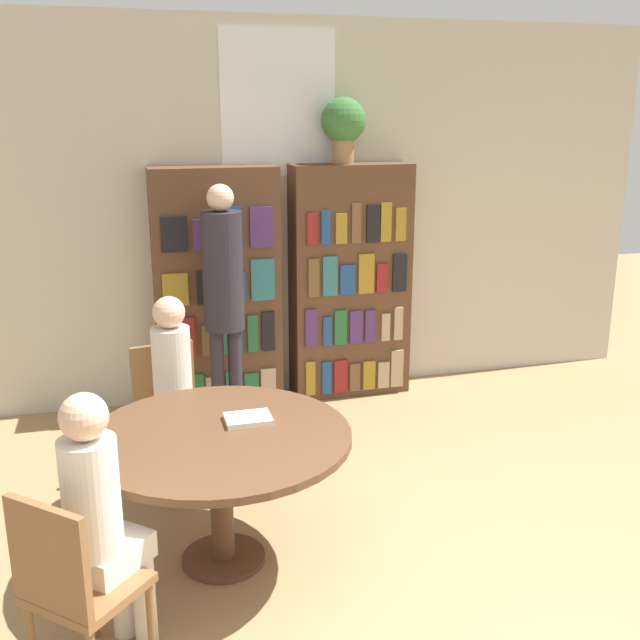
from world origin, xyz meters
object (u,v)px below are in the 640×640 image
(flower_vase, at_px, (343,124))
(chair_near_camera, at_px, (72,582))
(chair_left_side, at_px, (169,408))
(seated_reader_left, at_px, (175,386))
(bookshelf_right, at_px, (350,282))
(reading_table, at_px, (219,452))
(bookshelf_left, at_px, (217,290))
(librarian_standing, at_px, (223,284))
(seated_reader_right, at_px, (101,514))

(flower_vase, bearing_deg, chair_near_camera, -124.39)
(chair_left_side, xyz_separation_m, seated_reader_left, (0.03, -0.18, 0.21))
(bookshelf_right, xyz_separation_m, reading_table, (-1.39, -2.20, -0.31))
(reading_table, relative_size, chair_near_camera, 1.52)
(bookshelf_left, height_order, flower_vase, flower_vase)
(chair_near_camera, xyz_separation_m, chair_left_side, (0.51, 1.73, 0.00))
(bookshelf_right, bearing_deg, seated_reader_left, -137.99)
(reading_table, height_order, librarian_standing, librarian_standing)
(reading_table, bearing_deg, chair_near_camera, -133.32)
(chair_near_camera, height_order, seated_reader_right, seated_reader_right)
(flower_vase, distance_m, seated_reader_left, 2.52)
(bookshelf_right, height_order, reading_table, bookshelf_right)
(flower_vase, bearing_deg, librarian_standing, -154.04)
(bookshelf_right, height_order, librarian_standing, bookshelf_right)
(flower_vase, xyz_separation_m, reading_table, (-1.32, -2.21, -1.57))
(bookshelf_right, height_order, chair_left_side, bookshelf_right)
(flower_vase, xyz_separation_m, seated_reader_left, (-1.47, -1.39, -1.50))
(librarian_standing, bearing_deg, flower_vase, 25.96)
(chair_left_side, relative_size, seated_reader_left, 0.71)
(bookshelf_left, bearing_deg, seated_reader_right, -107.22)
(flower_vase, height_order, reading_table, flower_vase)
(seated_reader_left, bearing_deg, chair_left_side, -90.00)
(flower_vase, bearing_deg, seated_reader_left, -136.61)
(bookshelf_left, xyz_separation_m, bookshelf_right, (1.09, 0.00, -0.00))
(seated_reader_right, bearing_deg, bookshelf_right, 98.44)
(seated_reader_right, bearing_deg, reading_table, 90.00)
(flower_vase, xyz_separation_m, seated_reader_right, (-1.89, -2.81, -1.49))
(chair_near_camera, bearing_deg, bookshelf_left, 114.61)
(bookshelf_left, xyz_separation_m, reading_table, (-0.30, -2.20, -0.32))
(chair_near_camera, relative_size, chair_left_side, 1.00)
(bookshelf_left, bearing_deg, bookshelf_right, 0.01)
(bookshelf_left, relative_size, seated_reader_left, 1.52)
(bookshelf_left, distance_m, librarian_standing, 0.53)
(chair_left_side, bearing_deg, seated_reader_left, 90.00)
(reading_table, xyz_separation_m, librarian_standing, (0.28, 1.70, 0.48))
(chair_near_camera, xyz_separation_m, seated_reader_right, (0.13, 0.13, 0.21))
(bookshelf_right, xyz_separation_m, seated_reader_right, (-1.96, -2.81, -0.24))
(flower_vase, xyz_separation_m, librarian_standing, (-1.04, -0.51, -1.09))
(chair_left_side, xyz_separation_m, seated_reader_right, (-0.38, -1.60, 0.21))
(bookshelf_left, xyz_separation_m, seated_reader_right, (-0.87, -2.81, -0.24))
(bookshelf_right, distance_m, flower_vase, 1.26)
(flower_vase, height_order, chair_near_camera, flower_vase)
(bookshelf_left, bearing_deg, reading_table, -97.78)
(bookshelf_right, relative_size, chair_left_side, 2.14)
(bookshelf_right, height_order, seated_reader_right, bookshelf_right)
(seated_reader_right, xyz_separation_m, librarian_standing, (0.85, 2.31, 0.41))
(chair_near_camera, bearing_deg, seated_reader_left, 114.09)
(chair_near_camera, bearing_deg, bookshelf_right, 98.01)
(bookshelf_right, bearing_deg, chair_left_side, -142.53)
(chair_near_camera, height_order, chair_left_side, same)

